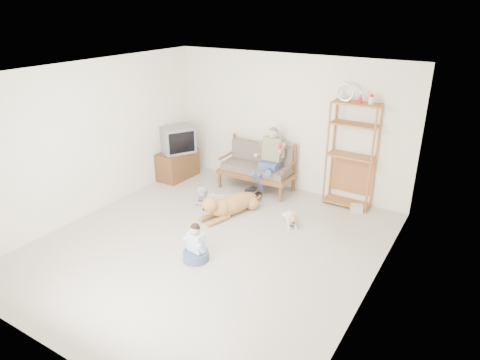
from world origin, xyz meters
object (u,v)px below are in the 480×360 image
Objects in this scene: loveseat at (258,166)px; tv_stand at (177,164)px; etagere at (351,155)px; golden_retriever at (229,205)px.

tv_stand is at bearing -167.89° from loveseat.
etagere is (1.83, 0.18, 0.53)m from loveseat.
tv_stand is 0.61× the size of golden_retriever.
etagere is at bearing 12.01° from tv_stand.
etagere is 2.40m from golden_retriever.
etagere is at bearing 57.46° from golden_retriever.
etagere is 1.51× the size of golden_retriever.
etagere reaches higher than tv_stand.
loveseat is 1.00× the size of golden_retriever.
etagere reaches higher than golden_retriever.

